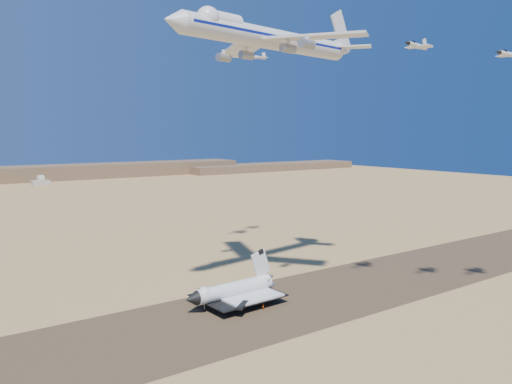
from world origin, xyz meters
TOP-DOWN VIEW (x-y plane):
  - ground at (0.00, 0.00)m, footprint 1200.00×1200.00m
  - runway at (0.00, 0.00)m, footprint 600.00×50.00m
  - ridgeline at (65.32, 527.31)m, footprint 960.00×90.00m
  - shuttle at (4.06, 9.27)m, footprint 36.60×23.59m
  - carrier_747 at (17.42, 9.11)m, footprint 89.86×68.55m
  - crew_a at (10.61, 3.12)m, footprint 0.66×0.79m
  - crew_b at (9.58, -0.52)m, footprint 0.98×0.97m
  - crew_c at (10.42, 0.45)m, footprint 1.04×0.93m
  - chase_jet_a at (47.20, -30.23)m, footprint 14.81×8.41m
  - chase_jet_b at (64.45, -50.24)m, footprint 14.49×7.77m
  - chase_jet_e at (40.02, 60.93)m, footprint 16.09×8.69m
  - chase_jet_f at (54.69, 67.68)m, footprint 14.28×7.82m

SIDE VIEW (x-z plane):
  - ground at x=0.00m, z-range 0.00..0.00m
  - runway at x=0.00m, z-range 0.00..0.06m
  - crew_c at x=10.42m, z-range 0.06..1.66m
  - crew_b at x=9.58m, z-range 0.06..1.86m
  - crew_a at x=10.61m, z-range 0.06..1.91m
  - shuttle at x=4.06m, z-range -4.16..13.85m
  - ridgeline at x=65.32m, z-range -1.37..16.63m
  - chase_jet_b at x=64.45m, z-range 80.96..84.57m
  - chase_jet_a at x=47.20m, z-range 84.51..88.24m
  - carrier_747 at x=17.42m, z-range 80.31..102.61m
  - chase_jet_e at x=40.02m, z-range 92.11..96.12m
  - chase_jet_f at x=54.69m, z-range 93.66..97.22m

